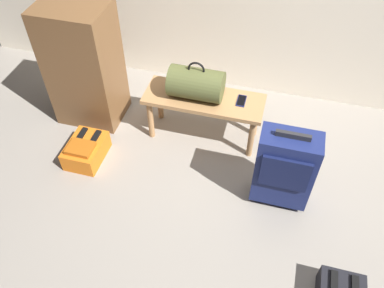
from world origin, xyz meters
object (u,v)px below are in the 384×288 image
object	(u,v)px
duffel_bag_olive	(196,84)
backpack_orange	(86,150)
bench	(204,104)
side_cabinet	(84,65)
cell_phone	(241,101)
suitcase_upright_navy	(285,168)

from	to	relation	value
duffel_bag_olive	backpack_orange	distance (m)	1.08
bench	side_cabinet	world-z (taller)	side_cabinet
bench	cell_phone	size ratio (longest dim) A/B	6.94
duffel_bag_olive	backpack_orange	xyz separation A→B (m)	(-0.82, -0.52, -0.48)
bench	side_cabinet	distance (m)	1.08
duffel_bag_olive	bench	bearing A→B (deg)	0.00
duffel_bag_olive	cell_phone	size ratio (longest dim) A/B	3.06
cell_phone	bench	bearing A→B (deg)	-173.51
duffel_bag_olive	cell_phone	world-z (taller)	duffel_bag_olive
duffel_bag_olive	cell_phone	distance (m)	0.40
bench	side_cabinet	bearing A→B (deg)	179.15
bench	cell_phone	distance (m)	0.32
suitcase_upright_navy	side_cabinet	bearing A→B (deg)	163.10
cell_phone	side_cabinet	xyz separation A→B (m)	(-1.37, -0.02, 0.11)
bench	backpack_orange	xyz separation A→B (m)	(-0.89, -0.52, -0.27)
duffel_bag_olive	suitcase_upright_navy	bearing A→B (deg)	-33.60
duffel_bag_olive	suitcase_upright_navy	xyz separation A→B (m)	(0.80, -0.53, -0.20)
cell_phone	side_cabinet	size ratio (longest dim) A/B	0.13
bench	suitcase_upright_navy	bearing A→B (deg)	-36.01
backpack_orange	side_cabinet	bearing A→B (deg)	108.03
backpack_orange	suitcase_upright_navy	bearing A→B (deg)	-0.16
duffel_bag_olive	cell_phone	xyz separation A→B (m)	(0.37, 0.03, -0.13)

